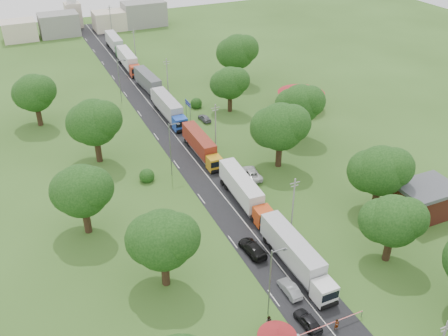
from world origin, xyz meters
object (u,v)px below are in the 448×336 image
info_sign (188,106)px  car_lane_front (308,321)px  truck_0 (296,255)px  pedestrian_near (337,325)px  boom_barrier (321,328)px  car_lane_mid (290,289)px

info_sign → car_lane_front: (-7.25, -58.38, -2.29)m
truck_0 → pedestrian_near: 11.18m
info_sign → car_lane_front: bearing=-97.1°
boom_barrier → car_lane_mid: car_lane_mid is taller
pedestrian_near → info_sign: bearing=89.1°
car_lane_mid → pedestrian_near: pedestrian_near is taller
boom_barrier → pedestrian_near: size_ratio=5.79×
car_lane_front → boom_barrier: bearing=109.1°
boom_barrier → info_sign: 60.39m
boom_barrier → info_sign: info_sign is taller
info_sign → car_lane_front: info_sign is taller
truck_0 → car_lane_mid: 5.02m
car_lane_mid → truck_0: bearing=-129.7°
truck_0 → car_lane_mid: truck_0 is taller
car_lane_front → info_sign: bearing=-101.0°
truck_0 → info_sign: bearing=85.9°
truck_0 → car_lane_front: bearing=-112.5°
boom_barrier → car_lane_mid: size_ratio=2.24×
car_lane_mid → info_sign: bearing=-97.4°
car_lane_front → pedestrian_near: pedestrian_near is taller
boom_barrier → pedestrian_near: 1.99m
info_sign → car_lane_mid: size_ratio=1.00×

